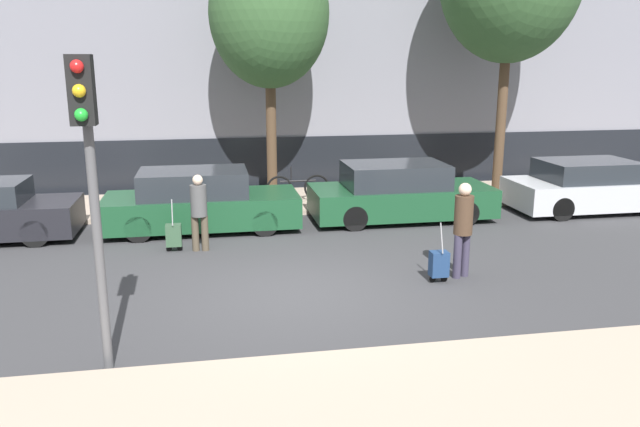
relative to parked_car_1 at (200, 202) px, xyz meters
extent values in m
plane|color=#38383A|center=(1.68, -4.53, -0.67)|extent=(80.00, 80.00, 0.00)
cube|color=tan|center=(1.68, -8.28, -0.61)|extent=(28.00, 2.50, 0.12)
cube|color=tan|center=(1.68, 2.47, -0.61)|extent=(28.00, 3.00, 0.12)
cube|color=black|center=(1.68, 4.65, 0.13)|extent=(27.44, 0.06, 1.60)
cylinder|color=black|center=(-3.50, -0.79, -0.37)|extent=(0.60, 0.18, 0.60)
cylinder|color=black|center=(-3.50, 0.73, -0.37)|extent=(0.60, 0.18, 0.60)
cube|color=#194728|center=(0.05, 0.00, -0.18)|extent=(4.51, 1.82, 0.70)
cube|color=#23282D|center=(-0.13, 0.00, 0.47)|extent=(2.48, 1.60, 0.59)
cylinder|color=black|center=(1.45, -0.82, -0.37)|extent=(0.60, 0.18, 0.60)
cylinder|color=black|center=(1.45, 0.82, -0.37)|extent=(0.60, 0.18, 0.60)
cylinder|color=black|center=(-1.35, -0.82, -0.37)|extent=(0.60, 0.18, 0.60)
cylinder|color=black|center=(-1.35, 0.82, -0.37)|extent=(0.60, 0.18, 0.60)
cube|color=#194728|center=(4.97, 0.11, -0.18)|extent=(4.50, 1.89, 0.70)
cube|color=#23282D|center=(4.79, 0.11, 0.47)|extent=(2.48, 1.67, 0.59)
cylinder|color=black|center=(6.37, -0.74, -0.37)|extent=(0.60, 0.18, 0.60)
cylinder|color=black|center=(6.37, 0.97, -0.37)|extent=(0.60, 0.18, 0.60)
cylinder|color=black|center=(3.58, -0.74, -0.37)|extent=(0.60, 0.18, 0.60)
cylinder|color=black|center=(3.58, 0.97, -0.37)|extent=(0.60, 0.18, 0.60)
cube|color=#B7BABF|center=(10.24, 0.11, -0.18)|extent=(4.33, 1.90, 0.70)
cube|color=#23282D|center=(10.07, 0.11, 0.43)|extent=(2.38, 1.67, 0.52)
cylinder|color=black|center=(11.58, 0.97, -0.37)|extent=(0.60, 0.18, 0.60)
cylinder|color=black|center=(8.90, -0.75, -0.37)|extent=(0.60, 0.18, 0.60)
cylinder|color=black|center=(8.90, 0.97, -0.37)|extent=(0.60, 0.18, 0.60)
cylinder|color=#4C4233|center=(-0.10, -1.70, -0.29)|extent=(0.15, 0.15, 0.76)
cylinder|color=#4C4233|center=(0.10, -1.72, -0.29)|extent=(0.15, 0.15, 0.76)
cylinder|color=#4C4C4C|center=(0.00, -1.71, 0.42)|extent=(0.34, 0.34, 0.66)
sphere|color=beige|center=(0.00, -1.71, 0.85)|extent=(0.21, 0.21, 0.21)
cube|color=#335138|center=(-0.55, -1.66, -0.32)|extent=(0.32, 0.24, 0.46)
cylinder|color=black|center=(-0.66, -1.66, -0.61)|extent=(0.12, 0.03, 0.12)
cylinder|color=black|center=(-0.43, -1.66, -0.61)|extent=(0.12, 0.03, 0.12)
cylinder|color=gray|center=(-0.55, -1.73, 0.19)|extent=(0.02, 0.19, 0.53)
cylinder|color=#383347|center=(4.67, -4.28, -0.26)|extent=(0.15, 0.15, 0.83)
cylinder|color=#383347|center=(4.86, -4.21, -0.26)|extent=(0.15, 0.15, 0.83)
cylinder|color=#473323|center=(4.77, -4.24, 0.52)|extent=(0.34, 0.34, 0.72)
sphere|color=beige|center=(4.77, -4.24, 0.99)|extent=(0.23, 0.23, 0.23)
cube|color=navy|center=(4.26, -4.45, -0.32)|extent=(0.32, 0.24, 0.46)
cylinder|color=black|center=(4.14, -4.45, -0.61)|extent=(0.12, 0.03, 0.12)
cylinder|color=black|center=(4.37, -4.45, -0.61)|extent=(0.12, 0.03, 0.12)
cylinder|color=gray|center=(4.26, -4.52, 0.19)|extent=(0.02, 0.19, 0.53)
cylinder|color=#515154|center=(-1.16, -6.78, 1.32)|extent=(0.12, 0.12, 3.99)
cube|color=black|center=(-1.16, -6.96, 2.92)|extent=(0.28, 0.24, 0.80)
sphere|color=red|center=(-1.16, -7.11, 3.18)|extent=(0.15, 0.15, 0.15)
sphere|color=gold|center=(-1.16, -7.11, 2.92)|extent=(0.15, 0.15, 0.15)
sphere|color=green|center=(-1.16, -7.11, 2.65)|extent=(0.15, 0.15, 0.15)
torus|color=black|center=(3.18, 2.17, -0.19)|extent=(0.72, 0.06, 0.72)
torus|color=black|center=(2.13, 2.17, -0.19)|extent=(0.72, 0.06, 0.72)
cylinder|color=black|center=(2.65, 2.17, 0.01)|extent=(1.00, 0.05, 0.05)
cylinder|color=black|center=(2.46, 2.17, 0.21)|extent=(0.04, 0.04, 0.40)
cylinder|color=#4C3826|center=(8.50, 2.08, 1.60)|extent=(0.28, 0.28, 4.30)
cylinder|color=#4C3826|center=(1.98, 2.60, 1.22)|extent=(0.28, 0.28, 3.54)
ellipsoid|color=#33562D|center=(1.98, 2.60, 4.45)|extent=(3.18, 3.18, 3.89)
camera|label=1|loc=(0.24, -14.59, 3.25)|focal=35.00mm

